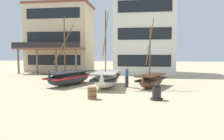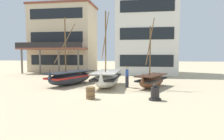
% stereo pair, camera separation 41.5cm
% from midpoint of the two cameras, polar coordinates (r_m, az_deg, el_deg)
% --- Properties ---
extents(ground_plane, '(120.00, 120.00, 0.00)m').
position_cam_midpoint_polar(ground_plane, '(14.59, 0.18, -5.80)').
color(ground_plane, tan).
extents(fishing_boat_near_left, '(2.69, 3.97, 5.42)m').
position_cam_midpoint_polar(fishing_boat_near_left, '(16.16, 11.88, -2.83)').
color(fishing_boat_near_left, brown).
rests_on(fishing_boat_near_left, ground).
extents(fishing_boat_centre_large, '(3.23, 5.05, 5.57)m').
position_cam_midpoint_polar(fishing_boat_centre_large, '(17.54, -10.89, -2.05)').
color(fishing_boat_centre_large, '#2D333D').
rests_on(fishing_boat_centre_large, ground).
extents(fishing_boat_far_right, '(1.85, 5.08, 6.07)m').
position_cam_midpoint_polar(fishing_boat_far_right, '(16.15, -0.67, -2.32)').
color(fishing_boat_far_right, silver).
rests_on(fishing_boat_far_right, ground).
extents(fisherman_by_hull, '(0.26, 0.38, 1.68)m').
position_cam_midpoint_polar(fisherman_by_hull, '(15.90, 5.00, -1.92)').
color(fisherman_by_hull, '#33333D').
rests_on(fisherman_by_hull, ground).
extents(capstan_winch, '(0.70, 0.70, 0.95)m').
position_cam_midpoint_polar(capstan_winch, '(11.84, 13.02, -6.53)').
color(capstan_winch, black).
rests_on(capstan_winch, ground).
extents(wooden_barrel, '(0.56, 0.56, 0.70)m').
position_cam_midpoint_polar(wooden_barrel, '(11.93, -5.09, -6.43)').
color(wooden_barrel, brown).
rests_on(wooden_barrel, ground).
extents(harbor_building_main, '(7.96, 6.88, 10.11)m').
position_cam_midpoint_polar(harbor_building_main, '(28.35, 10.05, 9.42)').
color(harbor_building_main, white).
rests_on(harbor_building_main, ground).
extents(harbor_building_annex, '(9.57, 8.23, 9.99)m').
position_cam_midpoint_polar(harbor_building_annex, '(32.22, -13.06, 8.63)').
color(harbor_building_annex, beige).
rests_on(harbor_building_annex, ground).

